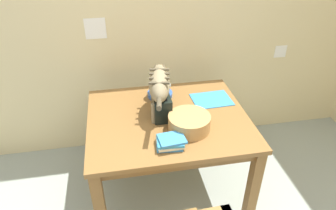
% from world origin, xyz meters
% --- Properties ---
extents(wall_rear, '(4.74, 0.11, 2.50)m').
position_xyz_m(wall_rear, '(-0.00, 1.76, 1.25)').
color(wall_rear, beige).
rests_on(wall_rear, ground_plane).
extents(dining_table, '(1.14, 0.96, 0.73)m').
position_xyz_m(dining_table, '(0.08, 1.02, 0.64)').
color(dining_table, brown).
rests_on(dining_table, ground_plane).
extents(cat, '(0.21, 0.64, 0.31)m').
position_xyz_m(cat, '(0.03, 1.12, 0.94)').
color(cat, '#8D7E5D').
rests_on(cat, dining_table).
extents(saucer_bowl, '(0.20, 0.20, 0.03)m').
position_xyz_m(saucer_bowl, '(0.07, 1.32, 0.75)').
color(saucer_bowl, '#335DAE').
rests_on(saucer_bowl, dining_table).
extents(coffee_mug, '(0.13, 0.09, 0.09)m').
position_xyz_m(coffee_mug, '(0.07, 1.32, 0.81)').
color(coffee_mug, white).
rests_on(coffee_mug, saucer_bowl).
extents(magazine, '(0.31, 0.25, 0.01)m').
position_xyz_m(magazine, '(0.45, 1.19, 0.73)').
color(magazine, '#358BCE').
rests_on(magazine, dining_table).
extents(book_stack, '(0.19, 0.16, 0.07)m').
position_xyz_m(book_stack, '(0.03, 0.70, 0.76)').
color(book_stack, '#3982C1').
rests_on(book_stack, dining_table).
extents(wicker_basket, '(0.28, 0.28, 0.11)m').
position_xyz_m(wicker_basket, '(0.19, 0.86, 0.78)').
color(wicker_basket, tan).
rests_on(wicker_basket, dining_table).
extents(toaster, '(0.12, 0.20, 0.18)m').
position_xyz_m(toaster, '(0.03, 1.04, 0.81)').
color(toaster, black).
rests_on(toaster, dining_table).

